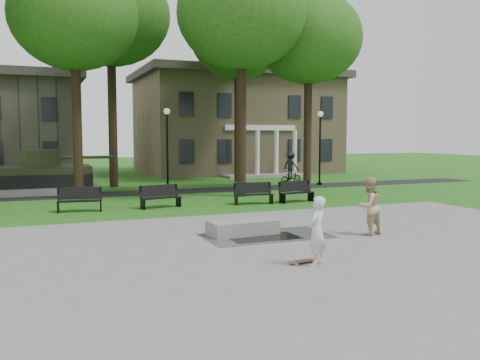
{
  "coord_description": "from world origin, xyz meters",
  "views": [
    {
      "loc": [
        -6.47,
        -16.04,
        3.17
      ],
      "look_at": [
        1.12,
        2.78,
        1.4
      ],
      "focal_mm": 38.0,
      "sensor_mm": 36.0,
      "label": 1
    }
  ],
  "objects_px": {
    "friend_watching": "(369,206)",
    "concrete_block": "(243,227)",
    "skateboarder": "(317,231)",
    "cyclist": "(291,172)",
    "park_bench_0": "(79,199)"
  },
  "relations": [
    {
      "from": "friend_watching",
      "to": "concrete_block",
      "type": "bearing_deg",
      "value": -34.19
    },
    {
      "from": "skateboarder",
      "to": "friend_watching",
      "type": "height_order",
      "value": "friend_watching"
    },
    {
      "from": "skateboarder",
      "to": "concrete_block",
      "type": "bearing_deg",
      "value": -124.32
    },
    {
      "from": "friend_watching",
      "to": "cyclist",
      "type": "relative_size",
      "value": 0.85
    },
    {
      "from": "concrete_block",
      "to": "friend_watching",
      "type": "distance_m",
      "value": 4.07
    },
    {
      "from": "skateboarder",
      "to": "friend_watching",
      "type": "xyz_separation_m",
      "value": [
        3.5,
        2.71,
        0.08
      ]
    },
    {
      "from": "park_bench_0",
      "to": "friend_watching",
      "type": "bearing_deg",
      "value": -40.0
    },
    {
      "from": "skateboarder",
      "to": "cyclist",
      "type": "xyz_separation_m",
      "value": [
        8.74,
        18.01,
        0.02
      ]
    },
    {
      "from": "cyclist",
      "to": "concrete_block",
      "type": "bearing_deg",
      "value": 122.22
    },
    {
      "from": "concrete_block",
      "to": "cyclist",
      "type": "height_order",
      "value": "cyclist"
    },
    {
      "from": "park_bench_0",
      "to": "skateboarder",
      "type": "bearing_deg",
      "value": -60.79
    },
    {
      "from": "skateboarder",
      "to": "friend_watching",
      "type": "bearing_deg",
      "value": -179.07
    },
    {
      "from": "cyclist",
      "to": "park_bench_0",
      "type": "bearing_deg",
      "value": 91.12
    },
    {
      "from": "skateboarder",
      "to": "cyclist",
      "type": "relative_size",
      "value": 0.78
    },
    {
      "from": "friend_watching",
      "to": "cyclist",
      "type": "xyz_separation_m",
      "value": [
        5.24,
        15.3,
        -0.06
      ]
    }
  ]
}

